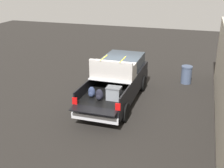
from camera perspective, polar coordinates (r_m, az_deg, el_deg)
ground_plane at (r=13.78m, az=0.76°, el=-3.42°), size 40.00×40.00×0.00m
pickup_truck at (r=13.75m, az=1.25°, el=0.89°), size 6.05×2.06×2.23m
trash_can at (r=16.38m, az=14.42°, el=1.81°), size 0.60×0.60×0.98m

